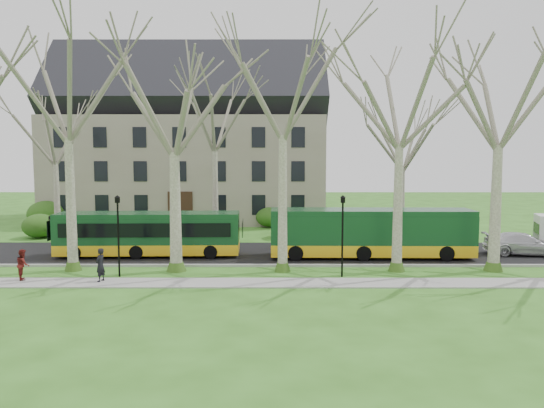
{
  "coord_description": "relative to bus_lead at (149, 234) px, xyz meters",
  "views": [
    {
      "loc": [
        2.28,
        -29.02,
        6.67
      ],
      "look_at": [
        2.22,
        3.0,
        3.55
      ],
      "focal_mm": 35.0,
      "sensor_mm": 36.0,
      "label": 1
    }
  ],
  "objects": [
    {
      "name": "ground",
      "position": [
        5.67,
        -4.49,
        -1.5
      ],
      "size": [
        120.0,
        120.0,
        0.0
      ],
      "primitive_type": "plane",
      "color": "#34691E",
      "rests_on": "ground"
    },
    {
      "name": "sidewalk",
      "position": [
        5.67,
        -6.99,
        -1.47
      ],
      "size": [
        70.0,
        2.0,
        0.06
      ],
      "primitive_type": "cube",
      "color": "gray",
      "rests_on": "ground"
    },
    {
      "name": "road",
      "position": [
        5.67,
        1.01,
        -1.47
      ],
      "size": [
        80.0,
        8.0,
        0.06
      ],
      "primitive_type": "cube",
      "color": "black",
      "rests_on": "ground"
    },
    {
      "name": "curb",
      "position": [
        5.67,
        -2.99,
        -1.43
      ],
      "size": [
        80.0,
        0.25,
        0.14
      ],
      "primitive_type": "cube",
      "color": "#A5A39E",
      "rests_on": "ground"
    },
    {
      "name": "building",
      "position": [
        -0.33,
        19.51,
        6.57
      ],
      "size": [
        26.5,
        12.2,
        16.0
      ],
      "color": "gray",
      "rests_on": "ground"
    },
    {
      "name": "tree_row_verge",
      "position": [
        5.67,
        -4.19,
        5.5
      ],
      "size": [
        49.0,
        7.0,
        14.0
      ],
      "color": "gray",
      "rests_on": "ground"
    },
    {
      "name": "tree_row_far",
      "position": [
        4.34,
        6.51,
        4.5
      ],
      "size": [
        33.0,
        7.0,
        12.0
      ],
      "color": "gray",
      "rests_on": "ground"
    },
    {
      "name": "lamp_row",
      "position": [
        5.67,
        -5.49,
        1.07
      ],
      "size": [
        36.22,
        0.22,
        4.3
      ],
      "color": "black",
      "rests_on": "ground"
    },
    {
      "name": "hedges",
      "position": [
        1.0,
        9.51,
        -0.5
      ],
      "size": [
        30.6,
        8.6,
        2.0
      ],
      "color": "#244D16",
      "rests_on": "ground"
    },
    {
      "name": "bus_lead",
      "position": [
        0.0,
        0.0,
        0.0
      ],
      "size": [
        11.57,
        2.72,
        2.88
      ],
      "primitive_type": null,
      "rotation": [
        0.0,
        0.0,
        0.03
      ],
      "color": "#124120",
      "rests_on": "road"
    },
    {
      "name": "bus_follow",
      "position": [
        14.14,
        -0.44,
        0.13
      ],
      "size": [
        12.62,
        2.78,
        3.15
      ],
      "primitive_type": null,
      "rotation": [
        0.0,
        0.0,
        -0.01
      ],
      "color": "#124120",
      "rests_on": "road"
    },
    {
      "name": "sedan",
      "position": [
        24.17,
        0.38,
        -0.73
      ],
      "size": [
        5.09,
        2.57,
        1.42
      ],
      "primitive_type": "imported",
      "rotation": [
        0.0,
        0.0,
        1.45
      ],
      "color": "silver",
      "rests_on": "road"
    },
    {
      "name": "pedestrian_a",
      "position": [
        -0.92,
        -6.8,
        -0.58
      ],
      "size": [
        0.58,
        0.72,
        1.72
      ],
      "primitive_type": "imported",
      "rotation": [
        0.0,
        0.0,
        -1.87
      ],
      "color": "black",
      "rests_on": "sidewalk"
    },
    {
      "name": "pedestrian_b",
      "position": [
        -5.08,
        -6.41,
        -0.64
      ],
      "size": [
        0.88,
        0.96,
        1.6
      ],
      "primitive_type": "imported",
      "rotation": [
        0.0,
        0.0,
        2.02
      ],
      "color": "maroon",
      "rests_on": "sidewalk"
    }
  ]
}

